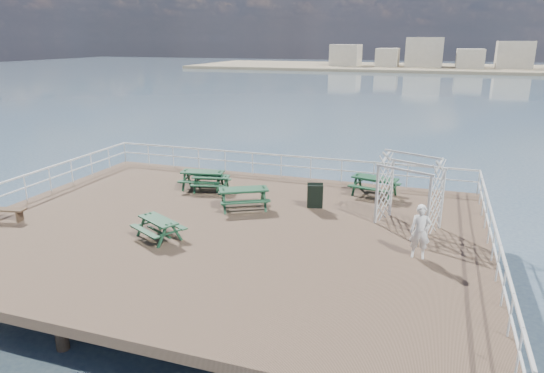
{
  "coord_description": "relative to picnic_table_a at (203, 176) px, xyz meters",
  "views": [
    {
      "loc": [
        6.88,
        -14.73,
        6.41
      ],
      "look_at": [
        1.29,
        1.7,
        1.1
      ],
      "focal_mm": 32.0,
      "sensor_mm": 36.0,
      "label": 1
    }
  ],
  "objects": [
    {
      "name": "sea_backdrop",
      "position": [
        15.23,
        130.22,
        -1.08
      ],
      "size": [
        300.0,
        300.0,
        9.2
      ],
      "color": "#41566D",
      "rests_on": "ground"
    },
    {
      "name": "flat_bench_near",
      "position": [
        -5.11,
        -5.95,
        -0.23
      ],
      "size": [
        1.66,
        0.7,
        0.46
      ],
      "rotation": [
        0.0,
        0.0,
        0.21
      ],
      "color": "brown",
      "rests_on": "ground"
    },
    {
      "name": "railing",
      "position": [
        2.62,
        -1.28,
        0.3
      ],
      "size": [
        17.77,
        13.76,
        1.1
      ],
      "color": "silver",
      "rests_on": "ground"
    },
    {
      "name": "picnic_table_a",
      "position": [
        0.0,
        0.0,
        0.0
      ],
      "size": [
        2.08,
        1.79,
        0.9
      ],
      "rotation": [
        0.0,
        0.0,
        0.17
      ],
      "color": "#143822",
      "rests_on": "ground"
    },
    {
      "name": "picnic_table_b",
      "position": [
        0.51,
        -0.22,
        -0.09
      ],
      "size": [
        1.82,
        1.59,
        0.77
      ],
      "rotation": [
        0.0,
        0.0,
        0.22
      ],
      "color": "#143822",
      "rests_on": "ground"
    },
    {
      "name": "picnic_table_e",
      "position": [
        2.71,
        -1.88,
        0.01
      ],
      "size": [
        2.39,
        2.25,
        0.92
      ],
      "rotation": [
        0.0,
        0.0,
        0.5
      ],
      "color": "#143822",
      "rests_on": "ground"
    },
    {
      "name": "picnic_table_c",
      "position": [
        7.36,
        1.44,
        0.0
      ],
      "size": [
        2.14,
        1.86,
        0.91
      ],
      "rotation": [
        0.0,
        0.0,
        -0.22
      ],
      "color": "#143822",
      "rests_on": "ground"
    },
    {
      "name": "trellis_arbor",
      "position": [
        8.92,
        -1.69,
        0.6
      ],
      "size": [
        2.4,
        1.87,
        2.64
      ],
      "rotation": [
        0.0,
        0.0,
        -0.4
      ],
      "color": "silver",
      "rests_on": "ground"
    },
    {
      "name": "person",
      "position": [
        9.44,
        -4.33,
        0.27
      ],
      "size": [
        0.62,
        0.42,
        1.69
      ],
      "primitive_type": "imported",
      "rotation": [
        0.0,
        0.0,
        0.02
      ],
      "color": "white",
      "rests_on": "ground"
    },
    {
      "name": "ground",
      "position": [
        2.69,
        -3.85,
        -0.73
      ],
      "size": [
        18.0,
        14.0,
        0.3
      ],
      "primitive_type": "cube",
      "color": "brown",
      "rests_on": "ground"
    },
    {
      "name": "sandwich_board",
      "position": [
        5.36,
        -0.98,
        -0.08
      ],
      "size": [
        0.71,
        0.6,
        1.01
      ],
      "rotation": [
        0.0,
        0.0,
        0.25
      ],
      "color": "black",
      "rests_on": "ground"
    },
    {
      "name": "picnic_table_d",
      "position": [
        1.14,
        -5.56,
        -0.09
      ],
      "size": [
        1.99,
        1.86,
        0.77
      ],
      "rotation": [
        0.0,
        0.0,
        -0.48
      ],
      "color": "#143822",
      "rests_on": "ground"
    }
  ]
}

